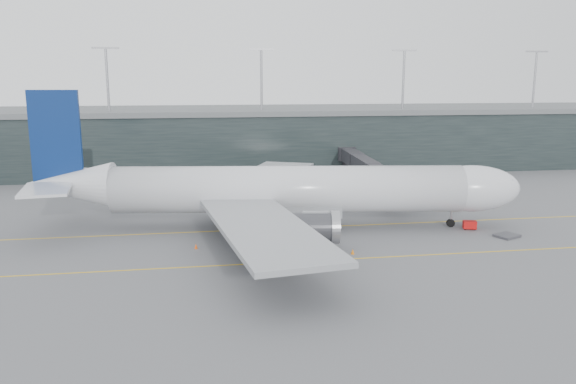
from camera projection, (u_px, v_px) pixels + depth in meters
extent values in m
plane|color=#515155|center=(265.00, 222.00, 89.10)|extent=(320.00, 320.00, 0.00)
cube|color=gold|center=(268.00, 229.00, 85.23)|extent=(160.00, 0.25, 0.02)
cube|color=gold|center=(284.00, 262.00, 69.74)|extent=(160.00, 0.25, 0.02)
cube|color=gold|center=(278.00, 196.00, 109.23)|extent=(0.25, 60.00, 0.02)
cube|color=black|center=(238.00, 140.00, 143.87)|extent=(240.00, 35.00, 14.00)
cube|color=#5C5F61|center=(238.00, 110.00, 142.37)|extent=(240.00, 36.00, 1.20)
cylinder|color=#9E9EA3|center=(107.00, 81.00, 126.59)|extent=(0.60, 0.60, 14.00)
cylinder|color=#9E9EA3|center=(261.00, 81.00, 132.00)|extent=(0.60, 0.60, 14.00)
cylinder|color=#9E9EA3|center=(403.00, 81.00, 137.40)|extent=(0.60, 0.60, 14.00)
cylinder|color=#9E9EA3|center=(534.00, 81.00, 142.80)|extent=(0.60, 0.60, 14.00)
cylinder|color=silver|center=(288.00, 189.00, 84.68)|extent=(52.89, 14.10, 7.07)
ellipsoid|color=silver|center=(471.00, 188.00, 85.29)|extent=(15.66, 9.01, 7.07)
cone|color=silver|center=(71.00, 185.00, 83.81)|extent=(13.34, 8.42, 6.78)
cube|color=gray|center=(280.00, 207.00, 85.20)|extent=(18.84, 8.12, 2.28)
cube|color=black|center=(500.00, 181.00, 85.16)|extent=(2.95, 3.73, 0.91)
cube|color=gray|center=(263.00, 227.00, 67.52)|extent=(14.87, 34.17, 0.63)
cylinder|color=#3A3B40|center=(307.00, 227.00, 74.73)|extent=(8.44, 5.03, 3.99)
cube|color=gray|center=(267.00, 177.00, 102.14)|extent=(22.71, 34.38, 0.63)
cylinder|color=#3A3B40|center=(300.00, 195.00, 95.95)|extent=(8.44, 5.03, 3.99)
cube|color=navy|center=(55.00, 137.00, 82.36)|extent=(7.42, 1.57, 13.67)
cube|color=silver|center=(46.00, 189.00, 77.53)|extent=(7.51, 10.96, 0.40)
cube|color=silver|center=(77.00, 174.00, 89.82)|extent=(9.75, 11.88, 0.40)
cylinder|color=black|center=(451.00, 223.00, 86.30)|extent=(1.30, 0.62, 1.25)
cylinder|color=#9E9EA3|center=(451.00, 218.00, 86.13)|extent=(0.34, 0.34, 2.96)
cylinder|color=black|center=(257.00, 233.00, 80.27)|extent=(1.54, 0.77, 1.48)
cylinder|color=black|center=(259.00, 215.00, 90.99)|extent=(1.54, 0.77, 1.48)
cube|color=#2A2A2F|center=(397.00, 185.00, 92.05)|extent=(3.56, 3.96, 2.94)
cube|color=#2A2A2F|center=(383.00, 176.00, 100.56)|extent=(3.35, 13.79, 2.63)
cube|color=#2A2A2F|center=(365.00, 165.00, 113.89)|extent=(3.61, 13.80, 2.73)
cube|color=#2A2A2F|center=(350.00, 156.00, 127.22)|extent=(3.87, 13.82, 2.84)
cylinder|color=#9E9EA3|center=(381.00, 193.00, 101.92)|extent=(0.53, 0.53, 4.00)
cube|color=#3A3B40|center=(381.00, 202.00, 102.25)|extent=(2.18, 1.69, 0.74)
cylinder|color=#2A2A2F|center=(338.00, 154.00, 130.66)|extent=(4.21, 4.21, 3.15)
cylinder|color=#2A2A2F|center=(338.00, 168.00, 131.32)|extent=(1.89, 1.89, 3.79)
cube|color=red|center=(470.00, 225.00, 84.86)|extent=(2.21, 1.74, 1.14)
cylinder|color=black|center=(465.00, 229.00, 84.63)|extent=(0.38, 0.23, 0.35)
cylinder|color=black|center=(475.00, 229.00, 84.45)|extent=(0.38, 0.23, 0.35)
cylinder|color=black|center=(464.00, 227.00, 85.49)|extent=(0.38, 0.23, 0.35)
cylinder|color=black|center=(474.00, 228.00, 85.31)|extent=(0.38, 0.23, 0.35)
cube|color=#3B3A40|center=(507.00, 236.00, 80.92)|extent=(4.02, 3.71, 0.32)
cube|color=#3A3B40|center=(221.00, 210.00, 97.18)|extent=(2.35, 1.93, 0.22)
cube|color=#B2B6BF|center=(221.00, 204.00, 96.98)|extent=(1.90, 1.79, 1.68)
cube|color=navy|center=(221.00, 199.00, 96.81)|extent=(1.96, 1.85, 0.09)
cube|color=#3A3B40|center=(238.00, 206.00, 99.61)|extent=(2.69, 2.44, 0.22)
cube|color=#B3B9C0|center=(237.00, 201.00, 99.41)|extent=(2.24, 2.18, 1.65)
cube|color=navy|center=(237.00, 196.00, 99.24)|extent=(2.31, 2.25, 0.09)
cube|color=#3A3B40|center=(251.00, 208.00, 98.66)|extent=(2.50, 2.24, 0.21)
cube|color=silver|center=(250.00, 203.00, 98.48)|extent=(2.07, 2.01, 1.56)
cube|color=navy|center=(250.00, 198.00, 98.32)|extent=(2.14, 2.08, 0.08)
cone|color=#E5490C|center=(475.00, 223.00, 87.52)|extent=(0.41, 0.41, 0.65)
cone|color=orange|center=(353.00, 252.00, 72.93)|extent=(0.45, 0.45, 0.71)
cone|color=#D54F0B|center=(308.00, 204.00, 100.75)|extent=(0.44, 0.44, 0.70)
cone|color=#FD540E|center=(196.00, 246.00, 75.27)|extent=(0.43, 0.43, 0.68)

